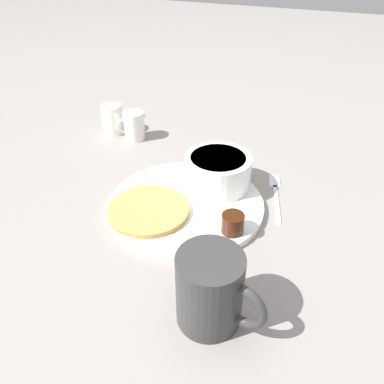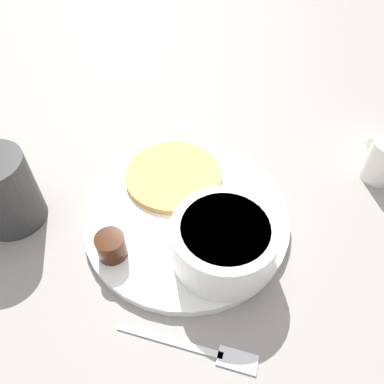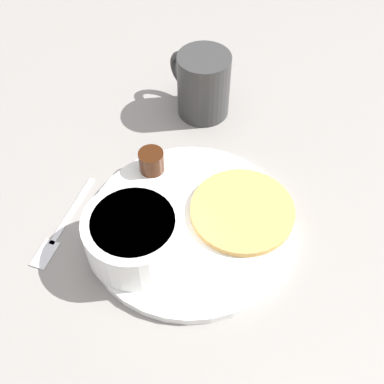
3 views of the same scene
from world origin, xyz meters
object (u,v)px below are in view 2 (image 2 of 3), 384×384
bowl (224,241)px  fork (203,350)px  plate (187,217)px  creamer_pitcher_near (383,160)px  coffee_mug (1,193)px

bowl → fork: size_ratio=0.81×
plate → fork: 0.17m
creamer_pitcher_near → coffee_mug: bearing=-140.1°
bowl → plate: bearing=155.3°
plate → creamer_pitcher_near: creamer_pitcher_near is taller
bowl → creamer_pitcher_near: bowl is taller
plate → creamer_pitcher_near: (0.19, 0.21, 0.03)m
bowl → coffee_mug: size_ratio=1.05×
fork → coffee_mug: bearing=176.2°
bowl → coffee_mug: 0.28m
coffee_mug → fork: coffee_mug is taller
fork → creamer_pitcher_near: bearing=75.2°
coffee_mug → fork: (0.30, -0.02, -0.05)m
coffee_mug → creamer_pitcher_near: (0.39, 0.32, -0.02)m
bowl → creamer_pitcher_near: bearing=62.8°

